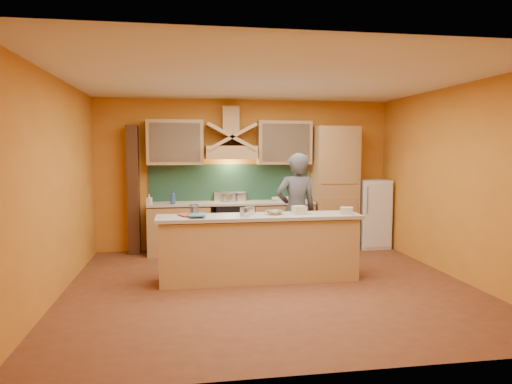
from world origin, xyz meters
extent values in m
cube|color=brown|center=(0.00, 0.00, 0.00)|extent=(5.50, 5.00, 0.01)
cube|color=white|center=(0.00, 0.00, 2.80)|extent=(5.50, 5.00, 0.01)
cube|color=orange|center=(0.00, 2.50, 1.40)|extent=(5.50, 0.02, 2.80)
cube|color=orange|center=(0.00, -2.50, 1.40)|extent=(5.50, 0.02, 2.80)
cube|color=orange|center=(-2.75, 0.00, 1.40)|extent=(0.02, 5.00, 2.80)
cube|color=orange|center=(2.75, 0.00, 1.40)|extent=(0.02, 5.00, 2.80)
cube|color=tan|center=(-1.25, 2.20, 0.43)|extent=(1.10, 0.60, 0.86)
cube|color=tan|center=(0.65, 2.20, 0.43)|extent=(1.10, 0.60, 0.86)
cube|color=beige|center=(-0.30, 2.20, 0.90)|extent=(3.00, 0.62, 0.04)
cube|color=black|center=(-0.30, 2.20, 0.45)|extent=(0.60, 0.58, 0.90)
cube|color=#1C3E2D|center=(-0.30, 2.48, 1.25)|extent=(3.00, 0.03, 0.70)
cube|color=tan|center=(-0.30, 2.25, 1.82)|extent=(0.92, 0.50, 0.24)
cube|color=tan|center=(-0.30, 2.35, 2.40)|extent=(0.30, 0.30, 0.50)
cube|color=tan|center=(-1.30, 2.33, 2.00)|extent=(1.00, 0.35, 0.80)
cube|color=tan|center=(0.70, 2.33, 2.00)|extent=(1.00, 0.35, 0.80)
cube|color=tan|center=(1.65, 2.20, 1.15)|extent=(0.80, 0.60, 2.30)
cube|color=white|center=(2.40, 2.20, 0.65)|extent=(0.58, 0.60, 1.30)
cube|color=#472816|center=(-2.05, 2.35, 1.15)|extent=(0.20, 0.30, 2.30)
cube|color=tan|center=(-0.10, 0.30, 0.44)|extent=(2.80, 0.55, 0.88)
cube|color=beige|center=(-0.10, 0.30, 0.92)|extent=(2.90, 0.62, 0.05)
imported|color=#4C4C51|center=(0.60, 0.95, 0.91)|extent=(0.69, 0.48, 1.82)
cylinder|color=silver|center=(-0.35, 2.23, 0.98)|extent=(0.29, 0.29, 0.15)
cylinder|color=silver|center=(-0.12, 2.36, 0.97)|extent=(0.23, 0.23, 0.15)
imported|color=silver|center=(-1.75, 1.96, 1.01)|extent=(0.11, 0.11, 0.19)
imported|color=#314987|center=(-1.35, 2.03, 1.04)|extent=(0.11, 0.11, 0.25)
imported|color=silver|center=(0.56, 2.22, 0.95)|extent=(0.27, 0.27, 0.07)
cube|color=white|center=(0.65, 2.00, 0.97)|extent=(0.28, 0.23, 0.09)
imported|color=#B75041|center=(-1.20, 0.34, 0.96)|extent=(0.29, 0.33, 0.03)
imported|color=teal|center=(-1.09, 0.23, 0.98)|extent=(0.24, 0.32, 0.02)
cylinder|color=silver|center=(-1.02, 0.33, 1.03)|extent=(0.15, 0.15, 0.17)
cylinder|color=silver|center=(-0.33, 0.16, 1.01)|extent=(0.17, 0.17, 0.13)
cube|color=silver|center=(-0.22, 0.36, 0.99)|extent=(0.14, 0.14, 0.09)
imported|color=white|center=(0.12, 0.33, 0.98)|extent=(0.32, 0.32, 0.06)
cube|color=beige|center=(0.53, 0.31, 0.95)|extent=(0.27, 0.22, 0.02)
cube|color=beige|center=(0.49, 0.31, 1.00)|extent=(0.21, 0.19, 0.12)
cube|color=beige|center=(1.14, 0.14, 1.00)|extent=(0.21, 0.19, 0.11)
camera|label=1|loc=(-1.15, -6.03, 1.87)|focal=32.00mm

